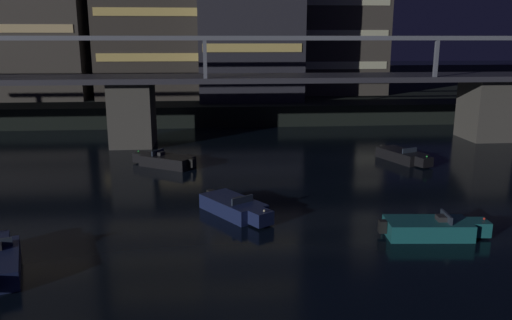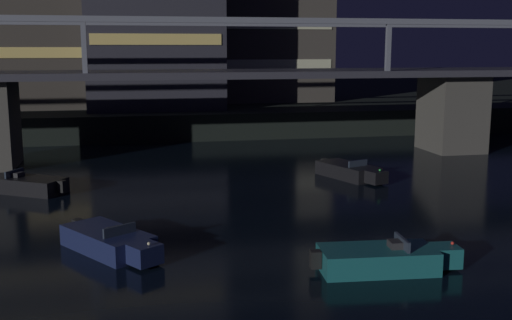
{
  "view_description": "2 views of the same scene",
  "coord_description": "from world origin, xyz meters",
  "px_view_note": "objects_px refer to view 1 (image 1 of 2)",
  "views": [
    {
      "loc": [
        -9.18,
        -6.5,
        9.21
      ],
      "look_at": [
        -6.51,
        24.14,
        1.8
      ],
      "focal_mm": 35.61,
      "sensor_mm": 36.0,
      "label": 1
    },
    {
      "loc": [
        -7.25,
        -3.81,
        7.53
      ],
      "look_at": [
        -1.15,
        25.9,
        2.08
      ],
      "focal_mm": 44.01,
      "sensor_mm": 36.0,
      "label": 2
    }
  ],
  "objects_px": {
    "speedboat_far_left": "(432,228)",
    "tower_east_tall": "(337,18)",
    "speedboat_mid_left": "(403,156)",
    "speedboat_near_left": "(165,161)",
    "river_bridge": "(315,94)",
    "speedboat_mid_center": "(235,207)"
  },
  "relations": [
    {
      "from": "speedboat_near_left",
      "to": "speedboat_far_left",
      "type": "bearing_deg",
      "value": -47.07
    },
    {
      "from": "river_bridge",
      "to": "tower_east_tall",
      "type": "distance_m",
      "value": 23.56
    },
    {
      "from": "river_bridge",
      "to": "speedboat_far_left",
      "type": "distance_m",
      "value": 23.31
    },
    {
      "from": "speedboat_mid_left",
      "to": "speedboat_mid_center",
      "type": "distance_m",
      "value": 17.32
    },
    {
      "from": "tower_east_tall",
      "to": "speedboat_mid_center",
      "type": "relative_size",
      "value": 4.04
    },
    {
      "from": "river_bridge",
      "to": "tower_east_tall",
      "type": "xyz_separation_m",
      "value": [
        6.99,
        21.26,
        7.36
      ]
    },
    {
      "from": "speedboat_far_left",
      "to": "tower_east_tall",
      "type": "bearing_deg",
      "value": 82.46
    },
    {
      "from": "speedboat_mid_center",
      "to": "tower_east_tall",
      "type": "bearing_deg",
      "value": 69.55
    },
    {
      "from": "speedboat_near_left",
      "to": "speedboat_mid_left",
      "type": "xyz_separation_m",
      "value": [
        18.08,
        -0.04,
        0.0
      ]
    },
    {
      "from": "speedboat_mid_left",
      "to": "speedboat_far_left",
      "type": "distance_m",
      "value": 15.45
    },
    {
      "from": "river_bridge",
      "to": "tower_east_tall",
      "type": "relative_size",
      "value": 5.31
    },
    {
      "from": "speedboat_mid_left",
      "to": "speedboat_mid_center",
      "type": "xyz_separation_m",
      "value": [
        -13.4,
        -10.98,
        0.0
      ]
    },
    {
      "from": "speedboat_mid_center",
      "to": "river_bridge",
      "type": "bearing_deg",
      "value": 67.12
    },
    {
      "from": "speedboat_mid_left",
      "to": "speedboat_far_left",
      "type": "bearing_deg",
      "value": -105.84
    },
    {
      "from": "river_bridge",
      "to": "speedboat_near_left",
      "type": "height_order",
      "value": "river_bridge"
    },
    {
      "from": "speedboat_mid_left",
      "to": "tower_east_tall",
      "type": "bearing_deg",
      "value": 86.81
    },
    {
      "from": "tower_east_tall",
      "to": "speedboat_near_left",
      "type": "bearing_deg",
      "value": -123.93
    },
    {
      "from": "speedboat_far_left",
      "to": "speedboat_mid_center",
      "type": "bearing_deg",
      "value": 157.08
    },
    {
      "from": "tower_east_tall",
      "to": "speedboat_near_left",
      "type": "relative_size",
      "value": 4.01
    },
    {
      "from": "river_bridge",
      "to": "speedboat_mid_center",
      "type": "xyz_separation_m",
      "value": [
        -8.05,
        -19.06,
        -3.94
      ]
    },
    {
      "from": "tower_east_tall",
      "to": "speedboat_near_left",
      "type": "xyz_separation_m",
      "value": [
        -19.72,
        -29.31,
        -11.3
      ]
    },
    {
      "from": "river_bridge",
      "to": "speedboat_near_left",
      "type": "xyz_separation_m",
      "value": [
        -12.72,
        -8.05,
        -3.94
      ]
    }
  ]
}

